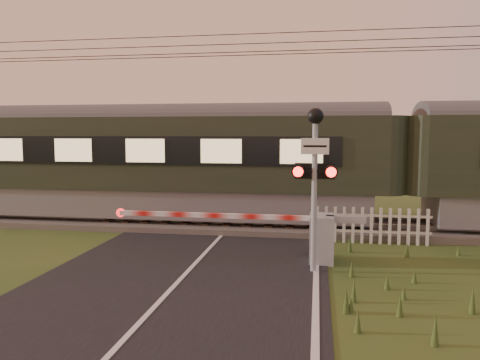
% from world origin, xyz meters
% --- Properties ---
extents(ground, '(160.00, 160.00, 0.00)m').
position_xyz_m(ground, '(0.00, 0.00, 0.00)').
color(ground, '#2A461B').
rests_on(ground, ground).
extents(road, '(6.00, 140.00, 0.03)m').
position_xyz_m(road, '(0.02, -0.23, 0.01)').
color(road, black).
rests_on(road, ground).
extents(track_bed, '(140.00, 3.40, 0.39)m').
position_xyz_m(track_bed, '(0.00, 6.50, 0.07)').
color(track_bed, '#47423D').
rests_on(track_bed, ground).
extents(overhead_wires, '(120.00, 0.62, 0.62)m').
position_xyz_m(overhead_wires, '(0.00, 6.50, 5.72)').
color(overhead_wires, black).
rests_on(overhead_wires, ground).
extents(train, '(39.06, 2.69, 3.63)m').
position_xyz_m(train, '(5.26, 6.50, 2.10)').
color(train, slate).
rests_on(train, ground).
extents(boom_gate, '(6.09, 0.85, 1.13)m').
position_xyz_m(boom_gate, '(2.62, 2.58, 0.62)').
color(boom_gate, gray).
rests_on(boom_gate, ground).
extents(crossing_signal, '(0.90, 0.36, 3.54)m').
position_xyz_m(crossing_signal, '(2.68, 1.72, 2.43)').
color(crossing_signal, gray).
rests_on(crossing_signal, ground).
extents(picket_fence, '(3.16, 0.08, 0.99)m').
position_xyz_m(picket_fence, '(4.22, 4.60, 0.50)').
color(picket_fence, silver).
rests_on(picket_fence, ground).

